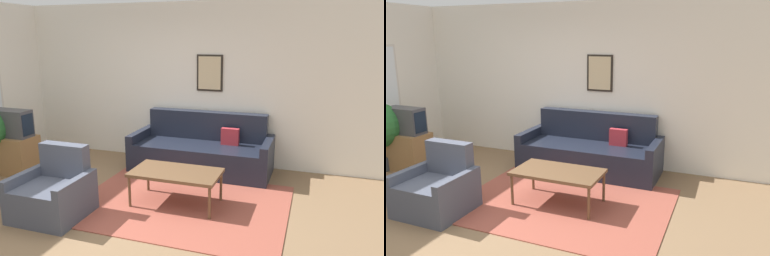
# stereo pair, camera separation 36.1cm
# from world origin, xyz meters

# --- Properties ---
(ground_plane) EXTENTS (16.00, 16.00, 0.00)m
(ground_plane) POSITION_xyz_m (0.00, 0.00, 0.00)
(ground_plane) COLOR #846647
(area_rug) EXTENTS (2.71, 2.05, 0.01)m
(area_rug) POSITION_xyz_m (0.95, 0.84, 0.01)
(area_rug) COLOR #9E4C3D
(area_rug) RESTS_ON ground_plane
(wall_back) EXTENTS (8.00, 0.09, 2.70)m
(wall_back) POSITION_xyz_m (0.01, 2.64, 1.35)
(wall_back) COLOR white
(wall_back) RESTS_ON ground_plane
(couch) EXTENTS (2.25, 0.90, 0.92)m
(couch) POSITION_xyz_m (0.81, 2.17, 0.31)
(couch) COLOR #1E2333
(couch) RESTS_ON ground_plane
(coffee_table) EXTENTS (1.14, 0.63, 0.46)m
(coffee_table) POSITION_xyz_m (0.88, 0.82, 0.42)
(coffee_table) COLOR brown
(coffee_table) RESTS_ON ground_plane
(tv_stand) EXTENTS (0.69, 0.46, 0.60)m
(tv_stand) POSITION_xyz_m (-2.00, 1.10, 0.30)
(tv_stand) COLOR olive
(tv_stand) RESTS_ON ground_plane
(tv) EXTENTS (0.66, 0.28, 0.42)m
(tv) POSITION_xyz_m (-1.99, 1.10, 0.82)
(tv) COLOR #424247
(tv) RESTS_ON tv_stand
(armchair) EXTENTS (0.82, 0.76, 0.84)m
(armchair) POSITION_xyz_m (-0.42, 0.06, 0.28)
(armchair) COLOR #474C5B
(armchair) RESTS_ON ground_plane
(potted_plant_by_window) EXTENTS (0.43, 0.43, 0.68)m
(potted_plant_by_window) POSITION_xyz_m (-2.05, 1.14, 0.43)
(potted_plant_by_window) COLOR slate
(potted_plant_by_window) RESTS_ON ground_plane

